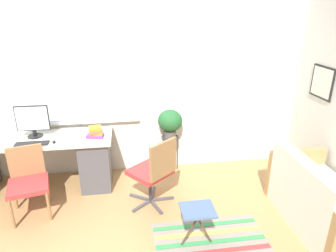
{
  "coord_description": "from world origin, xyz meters",
  "views": [
    {
      "loc": [
        0.46,
        -3.51,
        2.36
      ],
      "look_at": [
        0.99,
        0.17,
        0.9
      ],
      "focal_mm": 32.0,
      "sensor_mm": 36.0,
      "label": 1
    }
  ],
  "objects_px": {
    "plant_stand": "(170,141)",
    "monitor": "(33,121)",
    "desk_chair_wooden": "(28,180)",
    "potted_plant": "(170,122)",
    "book_stack": "(95,132)",
    "office_chair_swivel": "(154,171)",
    "keyboard": "(32,144)",
    "couch_loveseat": "(321,203)",
    "mouse": "(54,142)",
    "folding_stool": "(198,213)"
  },
  "relations": [
    {
      "from": "mouse",
      "to": "couch_loveseat",
      "type": "height_order",
      "value": "couch_loveseat"
    },
    {
      "from": "book_stack",
      "to": "desk_chair_wooden",
      "type": "relative_size",
      "value": 0.29
    },
    {
      "from": "book_stack",
      "to": "keyboard",
      "type": "bearing_deg",
      "value": -172.22
    },
    {
      "from": "monitor",
      "to": "folding_stool",
      "type": "relative_size",
      "value": 0.95
    },
    {
      "from": "office_chair_swivel",
      "to": "potted_plant",
      "type": "height_order",
      "value": "potted_plant"
    },
    {
      "from": "book_stack",
      "to": "plant_stand",
      "type": "height_order",
      "value": "book_stack"
    },
    {
      "from": "book_stack",
      "to": "plant_stand",
      "type": "distance_m",
      "value": 1.15
    },
    {
      "from": "monitor",
      "to": "couch_loveseat",
      "type": "distance_m",
      "value": 3.7
    },
    {
      "from": "monitor",
      "to": "plant_stand",
      "type": "relative_size",
      "value": 0.77
    },
    {
      "from": "book_stack",
      "to": "couch_loveseat",
      "type": "height_order",
      "value": "book_stack"
    },
    {
      "from": "monitor",
      "to": "book_stack",
      "type": "height_order",
      "value": "monitor"
    },
    {
      "from": "plant_stand",
      "to": "keyboard",
      "type": "bearing_deg",
      "value": -166.88
    },
    {
      "from": "mouse",
      "to": "keyboard",
      "type": "bearing_deg",
      "value": -179.96
    },
    {
      "from": "desk_chair_wooden",
      "to": "folding_stool",
      "type": "distance_m",
      "value": 2.07
    },
    {
      "from": "office_chair_swivel",
      "to": "folding_stool",
      "type": "distance_m",
      "value": 0.86
    },
    {
      "from": "monitor",
      "to": "book_stack",
      "type": "bearing_deg",
      "value": -10.43
    },
    {
      "from": "monitor",
      "to": "folding_stool",
      "type": "height_order",
      "value": "monitor"
    },
    {
      "from": "desk_chair_wooden",
      "to": "office_chair_swivel",
      "type": "bearing_deg",
      "value": -15.87
    },
    {
      "from": "couch_loveseat",
      "to": "folding_stool",
      "type": "bearing_deg",
      "value": 94.62
    },
    {
      "from": "mouse",
      "to": "book_stack",
      "type": "height_order",
      "value": "book_stack"
    },
    {
      "from": "folding_stool",
      "to": "mouse",
      "type": "bearing_deg",
      "value": 143.6
    },
    {
      "from": "office_chair_swivel",
      "to": "folding_stool",
      "type": "height_order",
      "value": "office_chair_swivel"
    },
    {
      "from": "keyboard",
      "to": "couch_loveseat",
      "type": "xyz_separation_m",
      "value": [
        3.36,
        -1.07,
        -0.47
      ]
    },
    {
      "from": "office_chair_swivel",
      "to": "couch_loveseat",
      "type": "relative_size",
      "value": 0.69
    },
    {
      "from": "potted_plant",
      "to": "folding_stool",
      "type": "distance_m",
      "value": 1.67
    },
    {
      "from": "keyboard",
      "to": "plant_stand",
      "type": "bearing_deg",
      "value": 13.12
    },
    {
      "from": "book_stack",
      "to": "desk_chair_wooden",
      "type": "xyz_separation_m",
      "value": [
        -0.79,
        -0.46,
        -0.39
      ]
    },
    {
      "from": "folding_stool",
      "to": "monitor",
      "type": "bearing_deg",
      "value": 142.84
    },
    {
      "from": "desk_chair_wooden",
      "to": "keyboard",
      "type": "bearing_deg",
      "value": 76.06
    },
    {
      "from": "keyboard",
      "to": "plant_stand",
      "type": "relative_size",
      "value": 0.73
    },
    {
      "from": "desk_chair_wooden",
      "to": "potted_plant",
      "type": "height_order",
      "value": "potted_plant"
    },
    {
      "from": "desk_chair_wooden",
      "to": "potted_plant",
      "type": "bearing_deg",
      "value": 9.76
    },
    {
      "from": "book_stack",
      "to": "plant_stand",
      "type": "xyz_separation_m",
      "value": [
        1.05,
        0.32,
        -0.33
      ]
    },
    {
      "from": "plant_stand",
      "to": "folding_stool",
      "type": "xyz_separation_m",
      "value": [
        0.05,
        -1.62,
        -0.1
      ]
    },
    {
      "from": "mouse",
      "to": "folding_stool",
      "type": "bearing_deg",
      "value": -36.4
    },
    {
      "from": "keyboard",
      "to": "folding_stool",
      "type": "bearing_deg",
      "value": -32.27
    },
    {
      "from": "mouse",
      "to": "folding_stool",
      "type": "distance_m",
      "value": 2.04
    },
    {
      "from": "office_chair_swivel",
      "to": "potted_plant",
      "type": "distance_m",
      "value": 0.97
    },
    {
      "from": "keyboard",
      "to": "office_chair_swivel",
      "type": "distance_m",
      "value": 1.59
    },
    {
      "from": "plant_stand",
      "to": "monitor",
      "type": "bearing_deg",
      "value": -174.72
    },
    {
      "from": "desk_chair_wooden",
      "to": "book_stack",
      "type": "bearing_deg",
      "value": 17.01
    },
    {
      "from": "office_chair_swivel",
      "to": "potted_plant",
      "type": "bearing_deg",
      "value": -150.42
    },
    {
      "from": "office_chair_swivel",
      "to": "folding_stool",
      "type": "xyz_separation_m",
      "value": [
        0.37,
        -0.77,
        -0.09
      ]
    },
    {
      "from": "folding_stool",
      "to": "desk_chair_wooden",
      "type": "bearing_deg",
      "value": 156.09
    },
    {
      "from": "monitor",
      "to": "keyboard",
      "type": "bearing_deg",
      "value": -84.57
    },
    {
      "from": "mouse",
      "to": "book_stack",
      "type": "xyz_separation_m",
      "value": [
        0.51,
        0.11,
        0.06
      ]
    },
    {
      "from": "monitor",
      "to": "book_stack",
      "type": "relative_size",
      "value": 1.82
    },
    {
      "from": "desk_chair_wooden",
      "to": "office_chair_swivel",
      "type": "relative_size",
      "value": 0.89
    },
    {
      "from": "keyboard",
      "to": "potted_plant",
      "type": "relative_size",
      "value": 0.97
    },
    {
      "from": "keyboard",
      "to": "book_stack",
      "type": "distance_m",
      "value": 0.8
    }
  ]
}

